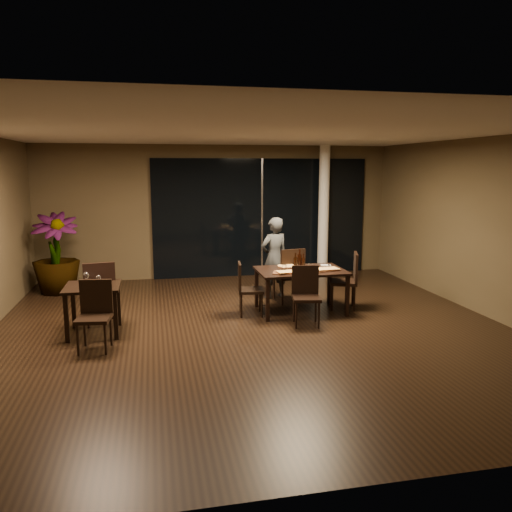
# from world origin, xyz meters

# --- Properties ---
(ground) EXTENTS (8.00, 8.00, 0.00)m
(ground) POSITION_xyz_m (0.00, 0.00, 0.00)
(ground) COLOR black
(ground) RESTS_ON ground
(wall_back) EXTENTS (8.00, 0.10, 3.00)m
(wall_back) POSITION_xyz_m (0.00, 4.05, 1.50)
(wall_back) COLOR #473A25
(wall_back) RESTS_ON ground
(wall_front) EXTENTS (8.00, 0.10, 3.00)m
(wall_front) POSITION_xyz_m (0.00, -4.05, 1.50)
(wall_front) COLOR #473A25
(wall_front) RESTS_ON ground
(wall_right) EXTENTS (0.10, 8.00, 3.00)m
(wall_right) POSITION_xyz_m (4.05, 0.00, 1.50)
(wall_right) COLOR #473A25
(wall_right) RESTS_ON ground
(ceiling) EXTENTS (8.00, 8.00, 0.04)m
(ceiling) POSITION_xyz_m (0.00, 0.00, 3.02)
(ceiling) COLOR silver
(ceiling) RESTS_ON wall_back
(window_panel) EXTENTS (5.00, 0.06, 2.70)m
(window_panel) POSITION_xyz_m (1.00, 3.96, 1.35)
(window_panel) COLOR black
(window_panel) RESTS_ON ground
(column) EXTENTS (0.24, 0.24, 3.00)m
(column) POSITION_xyz_m (2.40, 3.65, 1.50)
(column) COLOR white
(column) RESTS_ON ground
(main_table) EXTENTS (1.50, 1.00, 0.75)m
(main_table) POSITION_xyz_m (1.00, 0.80, 0.68)
(main_table) COLOR black
(main_table) RESTS_ON ground
(side_table) EXTENTS (0.80, 0.80, 0.75)m
(side_table) POSITION_xyz_m (-2.40, 0.30, 0.62)
(side_table) COLOR black
(side_table) RESTS_ON ground
(chair_main_far) EXTENTS (0.55, 0.55, 1.03)m
(chair_main_far) POSITION_xyz_m (0.97, 1.39, 0.58)
(chair_main_far) COLOR black
(chair_main_far) RESTS_ON ground
(chair_main_near) EXTENTS (0.51, 0.51, 0.94)m
(chair_main_near) POSITION_xyz_m (0.88, 0.12, 0.52)
(chair_main_near) COLOR black
(chair_main_near) RESTS_ON ground
(chair_main_left) EXTENTS (0.47, 0.47, 0.91)m
(chair_main_left) POSITION_xyz_m (0.04, 0.80, 0.51)
(chair_main_left) COLOR black
(chair_main_left) RESTS_ON ground
(chair_main_right) EXTENTS (0.59, 0.59, 1.01)m
(chair_main_right) POSITION_xyz_m (1.89, 0.83, 0.56)
(chair_main_right) COLOR black
(chair_main_right) RESTS_ON ground
(chair_side_far) EXTENTS (0.55, 0.55, 1.04)m
(chair_side_far) POSITION_xyz_m (-2.34, 0.71, 0.58)
(chair_side_far) COLOR black
(chair_side_far) RESTS_ON ground
(chair_side_near) EXTENTS (0.50, 0.50, 0.96)m
(chair_side_near) POSITION_xyz_m (-2.31, -0.36, 0.53)
(chair_side_near) COLOR black
(chair_side_near) RESTS_ON ground
(diner) EXTENTS (0.61, 0.50, 1.57)m
(diner) POSITION_xyz_m (0.78, 1.83, 0.78)
(diner) COLOR #2E3133
(diner) RESTS_ON ground
(potted_plant) EXTENTS (1.01, 1.01, 1.61)m
(potted_plant) POSITION_xyz_m (-3.40, 3.09, 0.81)
(potted_plant) COLOR #23531B
(potted_plant) RESTS_ON ground
(pizza_board_left) EXTENTS (0.65, 0.47, 0.01)m
(pizza_board_left) POSITION_xyz_m (0.75, 0.55, 0.76)
(pizza_board_left) COLOR #492717
(pizza_board_left) RESTS_ON main_table
(pizza_board_right) EXTENTS (0.54, 0.35, 0.01)m
(pizza_board_right) POSITION_xyz_m (1.37, 0.63, 0.76)
(pizza_board_right) COLOR #472A17
(pizza_board_right) RESTS_ON main_table
(oblong_pizza_left) EXTENTS (0.46, 0.24, 0.02)m
(oblong_pizza_left) POSITION_xyz_m (0.75, 0.55, 0.77)
(oblong_pizza_left) COLOR maroon
(oblong_pizza_left) RESTS_ON pizza_board_left
(oblong_pizza_right) EXTENTS (0.48, 0.26, 0.02)m
(oblong_pizza_right) POSITION_xyz_m (1.37, 0.63, 0.77)
(oblong_pizza_right) COLOR maroon
(oblong_pizza_right) RESTS_ON pizza_board_right
(round_pizza) EXTENTS (0.33, 0.33, 0.01)m
(round_pizza) POSITION_xyz_m (0.84, 1.11, 0.76)
(round_pizza) COLOR red
(round_pizza) RESTS_ON main_table
(bottle_a) EXTENTS (0.06, 0.06, 0.29)m
(bottle_a) POSITION_xyz_m (0.91, 0.84, 0.89)
(bottle_a) COLOR black
(bottle_a) RESTS_ON main_table
(bottle_b) EXTENTS (0.06, 0.06, 0.27)m
(bottle_b) POSITION_xyz_m (1.06, 0.84, 0.89)
(bottle_b) COLOR black
(bottle_b) RESTS_ON main_table
(bottle_c) EXTENTS (0.08, 0.08, 0.34)m
(bottle_c) POSITION_xyz_m (1.00, 0.89, 0.92)
(bottle_c) COLOR black
(bottle_c) RESTS_ON main_table
(tumbler_left) EXTENTS (0.08, 0.08, 0.09)m
(tumbler_left) POSITION_xyz_m (0.73, 0.88, 0.79)
(tumbler_left) COLOR white
(tumbler_left) RESTS_ON main_table
(tumbler_right) EXTENTS (0.07, 0.07, 0.08)m
(tumbler_right) POSITION_xyz_m (1.21, 0.92, 0.79)
(tumbler_right) COLOR white
(tumbler_right) RESTS_ON main_table
(napkin_near) EXTENTS (0.20, 0.16, 0.01)m
(napkin_near) POSITION_xyz_m (1.50, 0.66, 0.76)
(napkin_near) COLOR white
(napkin_near) RESTS_ON main_table
(napkin_far) EXTENTS (0.20, 0.15, 0.01)m
(napkin_far) POSITION_xyz_m (1.54, 1.04, 0.76)
(napkin_far) COLOR white
(napkin_far) RESTS_ON main_table
(wine_glass_a) EXTENTS (0.08, 0.08, 0.19)m
(wine_glass_a) POSITION_xyz_m (-2.48, 0.33, 0.84)
(wine_glass_a) COLOR white
(wine_glass_a) RESTS_ON side_table
(wine_glass_b) EXTENTS (0.07, 0.07, 0.16)m
(wine_glass_b) POSITION_xyz_m (-2.30, 0.22, 0.83)
(wine_glass_b) COLOR white
(wine_glass_b) RESTS_ON side_table
(side_napkin) EXTENTS (0.18, 0.11, 0.01)m
(side_napkin) POSITION_xyz_m (-2.38, 0.13, 0.76)
(side_napkin) COLOR white
(side_napkin) RESTS_ON side_table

